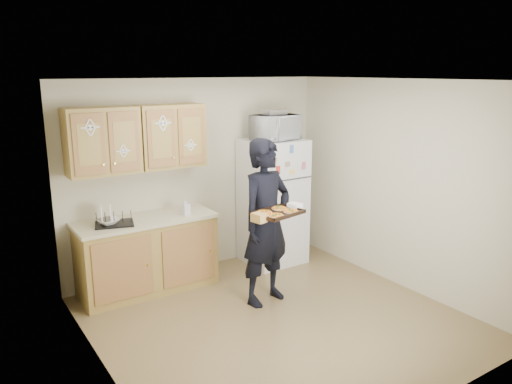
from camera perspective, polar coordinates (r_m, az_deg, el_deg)
floor at (r=5.50m, az=2.42°, el=-14.36°), size 3.60×3.60×0.00m
ceiling at (r=4.85m, az=2.73°, el=12.65°), size 3.60×3.60×0.00m
wall_back at (r=6.53m, az=-6.75°, el=1.81°), size 3.60×0.04×2.50m
wall_front at (r=3.81m, az=18.84°, el=-7.68°), size 3.60×0.04×2.50m
wall_left at (r=4.28m, az=-17.43°, el=-5.20°), size 0.04×3.60×2.50m
wall_right at (r=6.24m, az=16.07°, el=0.78°), size 0.04×3.60×2.50m
refrigerator at (r=6.80m, az=1.93°, el=-1.10°), size 0.75×0.70×1.70m
base_cabinet at (r=6.15m, az=-12.29°, el=-7.14°), size 1.60×0.60×0.86m
countertop at (r=6.01m, az=-12.51°, el=-3.13°), size 1.64×0.64×0.04m
upper_cab_left at (r=5.82m, az=-17.17°, el=5.57°), size 0.80×0.33×0.75m
upper_cab_right at (r=6.09m, az=-9.74°, el=6.33°), size 0.80×0.33×0.75m
cereal_box at (r=7.48m, az=4.05°, el=-5.26°), size 0.20×0.07×0.32m
person at (r=5.57m, az=1.19°, el=-3.50°), size 0.76×0.58×1.88m
baking_tray at (r=5.25m, az=2.49°, el=-2.44°), size 0.56×0.45×0.04m
pizza_front_left at (r=5.11m, az=2.29°, el=-2.68°), size 0.17×0.17×0.02m
pizza_front_right at (r=5.28m, az=4.00°, el=-2.17°), size 0.17×0.17×0.02m
pizza_back_left at (r=5.22m, az=0.96°, el=-2.32°), size 0.17×0.17×0.02m
pizza_back_right at (r=5.39m, az=2.68°, el=-1.84°), size 0.17×0.17×0.02m
microwave at (r=6.57m, az=2.24°, el=7.39°), size 0.66×0.50×0.33m
foil_pan at (r=6.57m, az=2.10°, el=9.12°), size 0.30×0.21×0.06m
dish_rack at (r=5.82m, az=-15.93°, el=-2.83°), size 0.49×0.42×0.17m
bowl at (r=5.81m, az=-16.53°, el=-3.24°), size 0.28×0.28×0.06m
soap_bottle at (r=6.05m, az=-8.10°, el=-1.63°), size 0.11×0.12×0.20m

